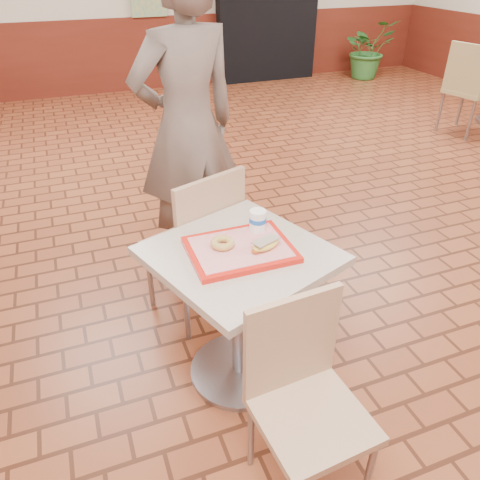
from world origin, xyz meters
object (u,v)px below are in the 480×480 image
object	(u,v)px
main_table	(240,296)
serving_tray	(240,249)
customer	(187,128)
chair_second_left	(468,85)
ring_donut	(223,243)
potted_plant	(368,49)
chair_main_back	(199,240)
chair_main_front	(303,392)
long_john_donut	(265,245)
paper_cup	(258,220)

from	to	relation	value
main_table	serving_tray	world-z (taller)	serving_tray
main_table	customer	xyz separation A→B (m)	(0.07, 1.06, 0.44)
main_table	chair_second_left	bearing A→B (deg)	34.20
ring_donut	potted_plant	world-z (taller)	potted_plant
chair_main_back	customer	world-z (taller)	customer
chair_main_front	serving_tray	xyz separation A→B (m)	(-0.03, 0.56, 0.28)
main_table	customer	distance (m)	1.15
customer	chair_second_left	world-z (taller)	customer
ring_donut	chair_main_front	bearing A→B (deg)	-80.25
chair_main_front	potted_plant	xyz separation A→B (m)	(4.15, 5.75, -0.01)
chair_main_back	chair_second_left	world-z (taller)	chair_second_left
main_table	chair_main_front	bearing A→B (deg)	-86.61
serving_tray	potted_plant	world-z (taller)	potted_plant
ring_donut	customer	bearing A→B (deg)	82.28
chair_main_back	chair_second_left	size ratio (longest dim) A/B	0.92
main_table	chair_main_back	xyz separation A→B (m)	(-0.05, 0.49, 0.02)
long_john_donut	chair_second_left	xyz separation A→B (m)	(3.54, 2.52, -0.23)
chair_main_back	long_john_donut	distance (m)	0.62
chair_second_left	paper_cup	bearing A→B (deg)	111.33
main_table	paper_cup	distance (m)	0.35
serving_tray	long_john_donut	bearing A→B (deg)	-28.93
customer	paper_cup	size ratio (longest dim) A/B	19.48
ring_donut	potted_plant	distance (m)	6.70
customer	ring_donut	bearing A→B (deg)	68.87
paper_cup	potted_plant	distance (m)	6.52
potted_plant	main_table	bearing A→B (deg)	-128.86
long_john_donut	potted_plant	world-z (taller)	potted_plant
potted_plant	long_john_donut	bearing A→B (deg)	-127.94
serving_tray	potted_plant	distance (m)	6.67
long_john_donut	chair_second_left	world-z (taller)	chair_second_left
ring_donut	paper_cup	bearing A→B (deg)	21.23
main_table	ring_donut	bearing A→B (deg)	157.54
chair_main_back	potted_plant	xyz separation A→B (m)	(4.23, 4.70, -0.06)
customer	chair_main_back	bearing A→B (deg)	64.91
customer	potted_plant	world-z (taller)	customer
serving_tray	ring_donut	xyz separation A→B (m)	(-0.07, 0.03, 0.03)
paper_cup	chair_main_back	bearing A→B (deg)	113.39
customer	potted_plant	size ratio (longest dim) A/B	2.09
chair_main_front	paper_cup	size ratio (longest dim) A/B	8.59
chair_main_front	serving_tray	distance (m)	0.63
chair_second_left	customer	bearing A→B (deg)	98.93
main_table	customer	size ratio (longest dim) A/B	0.39
long_john_donut	paper_cup	xyz separation A→B (m)	(0.03, 0.15, 0.03)
chair_main_back	chair_second_left	bearing A→B (deg)	-172.22
main_table	paper_cup	size ratio (longest dim) A/B	7.62
customer	paper_cup	xyz separation A→B (m)	(0.05, -0.96, -0.13)
potted_plant	customer	bearing A→B (deg)	-134.85
main_table	serving_tray	bearing A→B (deg)	180.00
chair_main_back	ring_donut	size ratio (longest dim) A/B	8.80
main_table	long_john_donut	xyz separation A→B (m)	(0.09, -0.05, 0.29)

